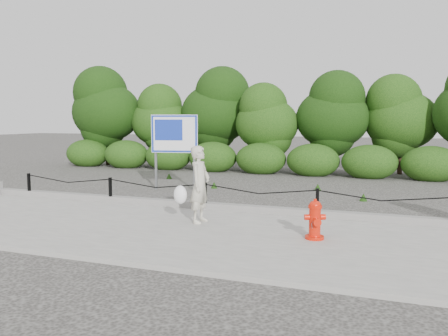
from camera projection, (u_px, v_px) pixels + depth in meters
name	position (u px, v px, depth m)	size (l,w,h in m)	color
ground	(205.00, 212.00, 10.63)	(90.00, 90.00, 0.00)	#2D2B28
sidewalk	(163.00, 230.00, 8.77)	(14.00, 4.00, 0.08)	gray
curb	(206.00, 206.00, 10.66)	(14.00, 0.22, 0.14)	slate
chain_barrier	(205.00, 192.00, 10.58)	(10.06, 0.06, 0.60)	black
treeline	(292.00, 112.00, 18.73)	(20.29, 3.52, 4.32)	black
fire_hydrant	(315.00, 220.00, 7.95)	(0.42, 0.42, 0.68)	red
pedestrian	(199.00, 185.00, 9.18)	(0.67, 0.55, 1.50)	#BDB7A2
advertising_sign	(174.00, 137.00, 13.80)	(1.36, 0.39, 2.21)	slate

